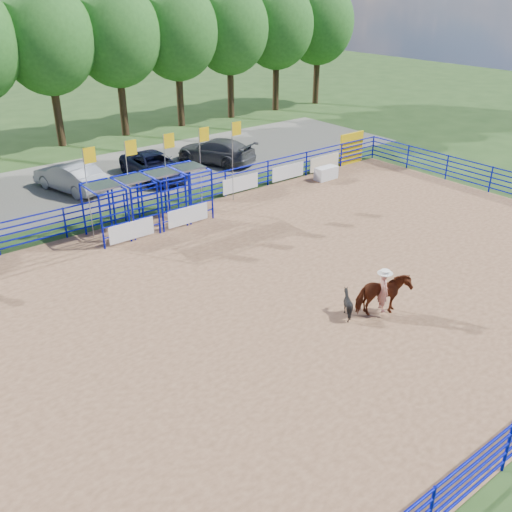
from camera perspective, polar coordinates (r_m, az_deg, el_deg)
name	(u,v)px	position (r m, az deg, el deg)	size (l,w,h in m)	color
ground	(310,281)	(22.76, 5.46, -2.46)	(120.00, 120.00, 0.00)	#304F1F
arena_dirt	(310,280)	(22.75, 5.47, -2.44)	(30.00, 20.00, 0.02)	#9A6E4D
gravel_strip	(119,176)	(35.96, -13.57, 7.79)	(40.00, 10.00, 0.01)	slate
announcer_table	(326,173)	(34.47, 7.02, 8.23)	(1.42, 0.66, 0.76)	silver
horse_and_rider	(383,292)	(20.47, 12.58, -3.56)	(2.04, 1.51, 2.50)	#622813
calf	(347,304)	(20.40, 9.13, -4.74)	(0.75, 0.84, 0.93)	black
car_b	(71,177)	(33.84, -18.05, 7.55)	(1.71, 4.92, 1.62)	gray
car_c	(154,166)	(34.94, -10.15, 8.87)	(2.46, 5.34, 1.48)	#141733
car_d	(216,151)	(37.49, -4.05, 10.44)	(2.18, 5.36, 1.55)	#555457
perimeter_fence	(311,264)	(22.41, 5.54, -0.78)	(30.10, 20.10, 1.50)	#080FAD
chute_assembly	(156,200)	(27.81, -9.98, 5.53)	(19.32, 2.41, 4.20)	#080FAD
treeline	(46,34)	(42.80, -20.29, 20.15)	(56.40, 6.40, 11.24)	#3F2B19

